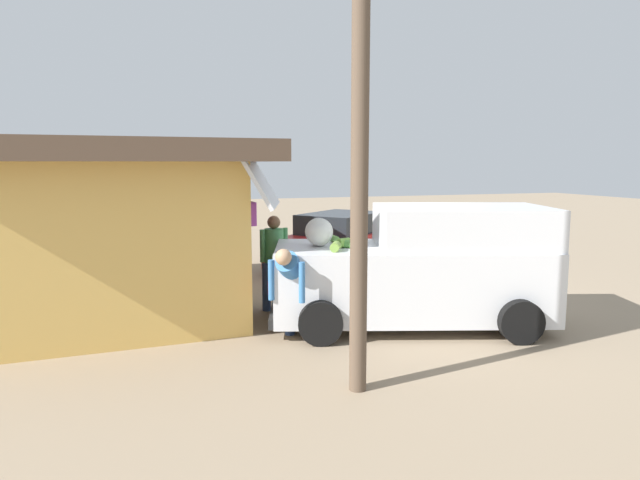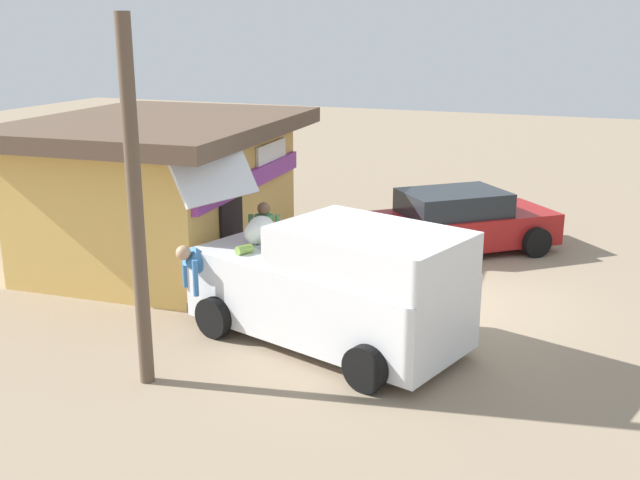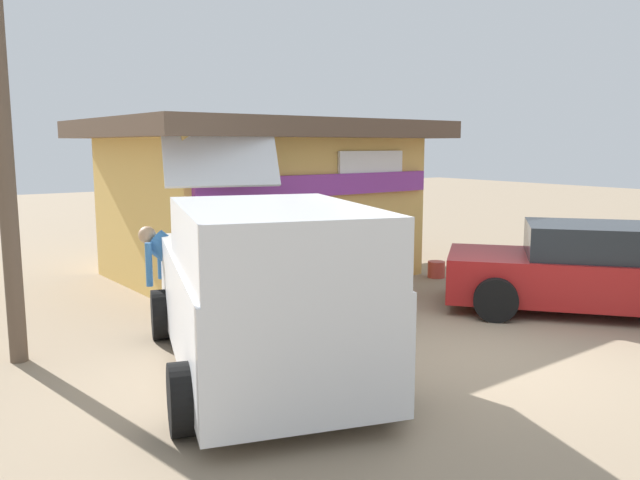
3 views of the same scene
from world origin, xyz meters
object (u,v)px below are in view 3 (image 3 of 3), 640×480
Objects in this scene: parked_sedan at (600,271)px; vendor_standing at (294,248)px; delivery_van at (260,288)px; paint_bucket at (436,269)px; unloaded_banana_pile at (217,291)px; storefront_bar at (259,196)px; customer_bending at (174,266)px.

vendor_standing is (-3.76, 2.69, 0.35)m from parked_sedan.
delivery_van is 5.95m from paint_bucket.
paint_bucket is (4.27, -0.73, -0.01)m from unloaded_banana_pile.
storefront_bar is at bearing 70.51° from vendor_standing.
paint_bucket is (5.32, 2.54, -0.81)m from delivery_van.
unloaded_banana_pile is (-0.67, 1.29, -0.82)m from vendor_standing.
vendor_standing reaches higher than parked_sedan.
storefront_bar reaches higher than customer_bending.
storefront_bar is 3.70m from paint_bucket.
delivery_van is (-2.71, -4.75, -0.58)m from storefront_bar.
customer_bending is 1.78m from unloaded_banana_pile.
parked_sedan is (2.79, -5.45, -0.92)m from storefront_bar.
unloaded_banana_pile reaches higher than paint_bucket.
customer_bending is 1.83× the size of unloaded_banana_pile.
customer_bending is at bearing 153.06° from parked_sedan.
vendor_standing reaches higher than paint_bucket.
storefront_bar is at bearing 139.86° from paint_bucket.
delivery_van is at bearing -131.03° from vendor_standing.
customer_bending is at bearing -137.39° from storefront_bar.
paint_bucket is (-0.17, 3.24, -0.48)m from parked_sedan.
customer_bending reaches higher than paint_bucket.
customer_bending is at bearing -175.91° from paint_bucket.
storefront_bar reaches higher than vendor_standing.
vendor_standing is 5.17× the size of paint_bucket.
storefront_bar is at bearing 41.85° from unloaded_banana_pile.
storefront_bar is 1.22× the size of delivery_van.
paint_bucket is (2.62, -2.21, -1.40)m from storefront_bar.
unloaded_banana_pile is 4.33m from paint_bucket.
delivery_van is at bearing -107.90° from unloaded_banana_pile.
parked_sedan is at bearing -7.27° from delivery_van.
customer_bending reaches higher than unloaded_banana_pile.
delivery_van is at bearing -154.50° from paint_bucket.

